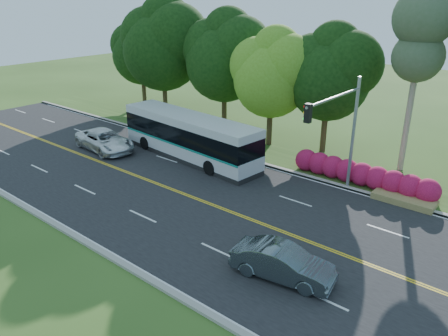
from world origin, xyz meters
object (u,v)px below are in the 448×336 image
Objects in this scene: traffic_signal at (341,123)px; sedan at (283,263)px; transit_bus at (189,137)px; suv at (105,140)px.

traffic_signal is 9.76m from sedan.
traffic_signal is 11.80m from transit_bus.
sedan is at bearing -77.48° from traffic_signal.
suv is (-6.28, -2.97, -0.81)m from transit_bus.
sedan is at bearing -98.37° from suv.
traffic_signal is 1.24× the size of suv.
transit_bus reaches higher than sedan.
suv is at bearing 64.86° from sedan.
traffic_signal reaches higher than sedan.
transit_bus is 15.64m from sedan.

